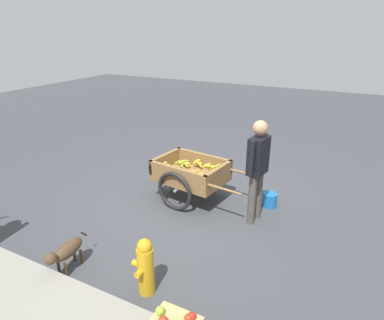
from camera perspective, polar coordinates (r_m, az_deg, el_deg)
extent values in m
plane|color=#3D3F44|center=(5.51, 0.15, -7.59)|extent=(24.00, 24.00, 0.00)
cube|color=olive|center=(5.52, -0.22, -2.89)|extent=(1.20, 0.94, 0.10)
cube|color=olive|center=(5.75, -4.47, -0.10)|extent=(0.17, 0.80, 0.24)
cube|color=olive|center=(5.20, 4.47, -2.54)|extent=(0.17, 0.80, 0.24)
cube|color=olive|center=(5.18, -2.58, -2.57)|extent=(1.10, 0.21, 0.24)
cube|color=olive|center=(5.74, 1.90, -0.08)|extent=(1.10, 0.21, 0.24)
torus|color=black|center=(5.24, -3.00, -5.32)|extent=(0.64, 0.15, 0.64)
torus|color=black|center=(5.89, 2.25, -2.13)|extent=(0.64, 0.15, 0.64)
cylinder|color=#9E9EA8|center=(5.55, -0.22, -3.64)|extent=(0.16, 0.88, 0.04)
cylinder|color=olive|center=(4.80, 5.52, -4.97)|extent=(0.55, 0.11, 0.04)
cylinder|color=olive|center=(5.35, 9.14, -2.25)|extent=(0.55, 0.11, 0.04)
cylinder|color=#9E9EA8|center=(5.87, -3.98, -3.78)|extent=(0.04, 0.04, 0.35)
ellipsoid|color=gold|center=(5.66, 1.24, -0.56)|extent=(0.17, 0.12, 0.14)
ellipsoid|color=gold|center=(5.67, 1.01, -0.44)|extent=(0.19, 0.08, 0.05)
ellipsoid|color=gold|center=(5.67, 0.77, -0.31)|extent=(0.18, 0.06, 0.15)
ellipsoid|color=gold|center=(5.77, -0.74, -0.58)|extent=(0.19, 0.09, 0.12)
ellipsoid|color=gold|center=(5.77, -0.91, -0.47)|extent=(0.19, 0.11, 0.05)
ellipsoid|color=gold|center=(5.78, -1.14, -0.34)|extent=(0.18, 0.08, 0.14)
ellipsoid|color=gold|center=(5.48, -1.93, -0.85)|extent=(0.18, 0.10, 0.14)
ellipsoid|color=gold|center=(5.48, -2.08, -0.74)|extent=(0.19, 0.11, 0.09)
ellipsoid|color=gold|center=(5.48, -2.20, -0.64)|extent=(0.19, 0.08, 0.05)
ellipsoid|color=gold|center=(5.47, -2.33, -0.54)|extent=(0.19, 0.12, 0.09)
ellipsoid|color=gold|center=(5.47, -2.47, -0.44)|extent=(0.18, 0.09, 0.15)
ellipsoid|color=gold|center=(5.49, -4.12, -0.94)|extent=(0.17, 0.05, 0.15)
ellipsoid|color=gold|center=(5.50, -4.37, -0.80)|extent=(0.18, 0.07, 0.05)
ellipsoid|color=gold|center=(5.51, -4.60, -0.67)|extent=(0.17, 0.12, 0.14)
ellipsoid|color=gold|center=(5.44, 4.91, -1.85)|extent=(0.19, 0.10, 0.13)
ellipsoid|color=gold|center=(5.44, 4.81, -1.75)|extent=(0.19, 0.07, 0.10)
ellipsoid|color=gold|center=(5.44, 4.69, -1.65)|extent=(0.18, 0.05, 0.04)
ellipsoid|color=gold|center=(5.43, 4.55, -1.55)|extent=(0.19, 0.08, 0.10)
ellipsoid|color=gold|center=(5.43, 4.44, -1.45)|extent=(0.18, 0.09, 0.13)
ellipsoid|color=gold|center=(5.24, 1.29, -2.45)|extent=(0.18, 0.06, 0.14)
ellipsoid|color=gold|center=(5.24, 1.14, -2.34)|extent=(0.19, 0.06, 0.08)
ellipsoid|color=gold|center=(5.23, 1.02, -2.24)|extent=(0.18, 0.07, 0.05)
ellipsoid|color=gold|center=(5.23, 0.90, -2.14)|extent=(0.19, 0.13, 0.10)
ellipsoid|color=gold|center=(5.23, 0.73, -2.02)|extent=(0.17, 0.11, 0.15)
ellipsoid|color=gold|center=(5.13, 0.65, -3.30)|extent=(0.18, 0.06, 0.12)
ellipsoid|color=gold|center=(5.12, 0.52, -3.20)|extent=(0.19, 0.11, 0.08)
ellipsoid|color=gold|center=(5.12, 0.34, -3.08)|extent=(0.19, 0.06, 0.09)
ellipsoid|color=gold|center=(5.12, 0.16, -2.96)|extent=(0.17, 0.09, 0.15)
ellipsoid|color=gold|center=(5.71, -1.17, -0.61)|extent=(0.18, 0.08, 0.14)
ellipsoid|color=gold|center=(5.71, -1.38, -0.49)|extent=(0.18, 0.06, 0.05)
ellipsoid|color=gold|center=(5.72, -1.61, -0.36)|extent=(0.18, 0.07, 0.15)
ellipsoid|color=gold|center=(5.34, 0.30, -2.49)|extent=(0.18, 0.11, 0.14)
ellipsoid|color=gold|center=(5.34, 0.14, -2.38)|extent=(0.19, 0.11, 0.09)
ellipsoid|color=gold|center=(5.34, -0.02, -2.26)|extent=(0.19, 0.06, 0.08)
ellipsoid|color=gold|center=(5.34, -0.22, -2.14)|extent=(0.17, 0.07, 0.16)
ellipsoid|color=gold|center=(5.30, 3.88, -1.62)|extent=(0.18, 0.11, 0.14)
ellipsoid|color=gold|center=(5.30, 3.64, -1.49)|extent=(0.19, 0.08, 0.05)
ellipsoid|color=gold|center=(5.30, 3.41, -1.36)|extent=(0.18, 0.05, 0.14)
ellipsoid|color=gold|center=(5.29, 3.00, -1.38)|extent=(0.18, 0.06, 0.15)
ellipsoid|color=gold|center=(5.28, 2.85, -1.27)|extent=(0.19, 0.06, 0.10)
ellipsoid|color=gold|center=(5.28, 2.71, -1.17)|extent=(0.18, 0.06, 0.05)
ellipsoid|color=gold|center=(5.28, 2.58, -1.06)|extent=(0.19, 0.10, 0.10)
ellipsoid|color=gold|center=(5.27, 2.43, -0.95)|extent=(0.18, 0.05, 0.14)
ellipsoid|color=gold|center=(5.43, 4.79, -1.47)|extent=(0.18, 0.10, 0.12)
ellipsoid|color=gold|center=(5.42, 4.68, -1.38)|extent=(0.19, 0.06, 0.09)
ellipsoid|color=gold|center=(5.42, 4.56, -1.28)|extent=(0.19, 0.09, 0.05)
ellipsoid|color=gold|center=(5.42, 4.43, -1.17)|extent=(0.19, 0.06, 0.10)
ellipsoid|color=gold|center=(5.41, 4.27, -1.06)|extent=(0.17, 0.06, 0.15)
cylinder|color=#4C4742|center=(4.94, 10.08, -6.68)|extent=(0.11, 0.11, 0.76)
cylinder|color=#4C4742|center=(5.11, 11.15, -5.70)|extent=(0.11, 0.11, 0.76)
cube|color=black|center=(4.76, 11.16, 0.72)|extent=(0.24, 0.36, 0.54)
sphere|color=tan|center=(4.64, 11.51, 5.36)|extent=(0.21, 0.21, 0.21)
cylinder|color=black|center=(4.56, 10.04, 0.23)|extent=(0.08, 0.12, 0.49)
cylinder|color=black|center=(4.94, 12.24, 1.76)|extent=(0.08, 0.13, 0.49)
ellipsoid|color=#4C3823|center=(4.32, -20.22, -13.98)|extent=(0.22, 0.45, 0.18)
sphere|color=#4C3823|center=(4.14, -22.86, -15.13)|extent=(0.14, 0.14, 0.14)
cylinder|color=#4C3823|center=(4.47, -17.88, -11.78)|extent=(0.03, 0.11, 0.12)
cylinder|color=#4C3823|center=(4.32, -20.54, -17.01)|extent=(0.04, 0.04, 0.18)
cylinder|color=#4C3823|center=(4.39, -21.63, -16.55)|extent=(0.04, 0.04, 0.18)
cylinder|color=#4C3823|center=(4.47, -18.23, -15.23)|extent=(0.04, 0.04, 0.18)
cylinder|color=#4C3823|center=(4.53, -19.31, -14.82)|extent=(0.04, 0.04, 0.18)
cylinder|color=gold|center=(3.80, -7.82, -18.11)|extent=(0.18, 0.18, 0.55)
sphere|color=gold|center=(3.61, -8.08, -14.26)|extent=(0.16, 0.16, 0.16)
cylinder|color=gold|center=(3.82, -9.29, -16.92)|extent=(0.10, 0.07, 0.07)
cylinder|color=gold|center=(3.70, -8.88, -18.38)|extent=(0.07, 0.10, 0.07)
cylinder|color=#1966B2|center=(5.57, 13.03, -6.58)|extent=(0.23, 0.23, 0.22)
sphere|color=#99BF33|center=(3.40, -5.45, -24.06)|extent=(0.09, 0.09, 0.09)
sphere|color=red|center=(3.36, 0.01, -24.86)|extent=(0.08, 0.08, 0.08)
sphere|color=#B23319|center=(3.34, -0.61, -25.17)|extent=(0.08, 0.08, 0.08)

